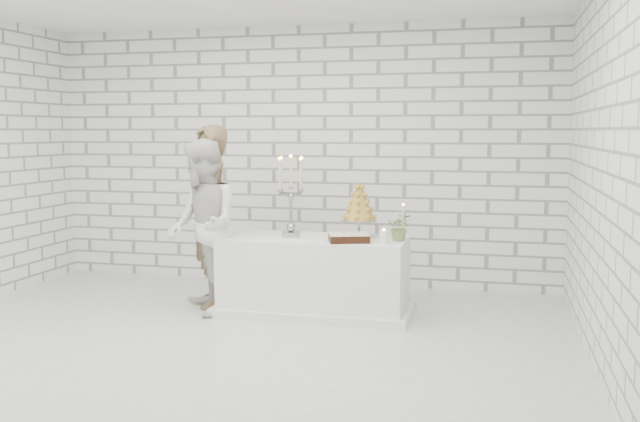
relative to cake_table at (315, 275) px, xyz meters
The scene contains 13 objects.
ground 1.32m from the cake_table, 114.58° to the right, with size 6.00×5.00×0.01m, color silver.
wall_back 1.83m from the cake_table, 111.46° to the left, with size 6.00×0.01×3.00m, color white.
wall_front 3.86m from the cake_table, 98.23° to the right, with size 6.00×0.01×3.00m, color white.
wall_right 2.95m from the cake_table, 25.06° to the right, with size 0.01×5.00×3.00m, color white.
cake_table is the anchor object (origin of this frame).
groom 1.24m from the cake_table, behind, with size 0.68×0.44×1.85m, color brown.
bride 1.20m from the cake_table, 164.47° to the right, with size 0.84×0.65×1.72m, color silver.
candelabra 0.82m from the cake_table, behind, with size 0.33×0.33×0.81m, color #92939C, non-canonical shape.
croquembouche 0.79m from the cake_table, 19.87° to the left, with size 0.36×0.36×0.55m, color #A57C2B, non-canonical shape.
chocolate_cake 0.59m from the cake_table, 26.25° to the right, with size 0.37×0.26×0.08m, color black.
pillar_candle 0.86m from the cake_table, 15.35° to the right, with size 0.08×0.08×0.12m, color white.
extra_taper 1.02m from the cake_table, 11.21° to the left, with size 0.06×0.06×0.32m, color beige.
flowers 0.98m from the cake_table, ahead, with size 0.23×0.20×0.26m, color #527534.
Camera 1 is at (2.24, -5.58, 1.80)m, focal length 40.13 mm.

